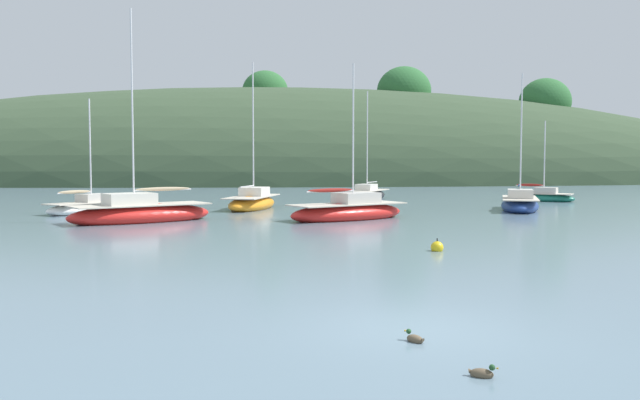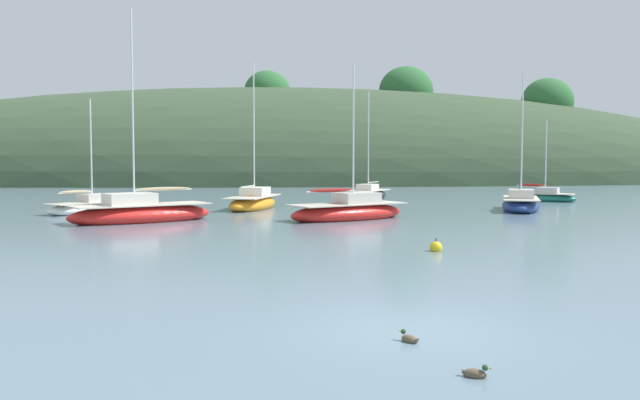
{
  "view_description": "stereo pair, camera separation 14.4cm",
  "coord_description": "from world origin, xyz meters",
  "px_view_note": "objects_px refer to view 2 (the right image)",
  "views": [
    {
      "loc": [
        -2.83,
        -11.72,
        3.11
      ],
      "look_at": [
        0.0,
        20.0,
        1.2
      ],
      "focal_mm": 36.4,
      "sensor_mm": 36.0,
      "label": 1
    },
    {
      "loc": [
        -2.68,
        -11.73,
        3.11
      ],
      "look_at": [
        0.0,
        20.0,
        1.2
      ],
      "focal_mm": 36.4,
      "sensor_mm": 36.0,
      "label": 2
    }
  ],
  "objects_px": {
    "sailboat_grey_yawl": "(141,213)",
    "sailboat_white_near": "(349,211)",
    "sailboat_black_sloop": "(521,204)",
    "mooring_buoy_channel": "(436,248)",
    "sailboat_cream_ketch": "(542,197)",
    "sailboat_teal_outer": "(253,202)",
    "sailboat_navy_dinghy": "(369,194)",
    "duck_trailing": "(409,339)",
    "sailboat_red_portside": "(89,207)",
    "duck_lone_left": "(475,374)"
  },
  "relations": [
    {
      "from": "sailboat_grey_yawl",
      "to": "mooring_buoy_channel",
      "type": "xyz_separation_m",
      "value": [
        12.29,
        -11.98,
        -0.33
      ]
    },
    {
      "from": "sailboat_teal_outer",
      "to": "sailboat_black_sloop",
      "type": "height_order",
      "value": "sailboat_teal_outer"
    },
    {
      "from": "sailboat_grey_yawl",
      "to": "sailboat_white_near",
      "type": "distance_m",
      "value": 10.85
    },
    {
      "from": "sailboat_navy_dinghy",
      "to": "duck_lone_left",
      "type": "bearing_deg",
      "value": -97.2
    },
    {
      "from": "sailboat_cream_ketch",
      "to": "sailboat_grey_yawl",
      "type": "bearing_deg",
      "value": -152.15
    },
    {
      "from": "sailboat_grey_yawl",
      "to": "sailboat_teal_outer",
      "type": "height_order",
      "value": "sailboat_grey_yawl"
    },
    {
      "from": "sailboat_black_sloop",
      "to": "duck_trailing",
      "type": "relative_size",
      "value": 22.63
    },
    {
      "from": "sailboat_teal_outer",
      "to": "sailboat_black_sloop",
      "type": "relative_size",
      "value": 1.11
    },
    {
      "from": "sailboat_navy_dinghy",
      "to": "sailboat_cream_ketch",
      "type": "xyz_separation_m",
      "value": [
        12.89,
        -4.25,
        -0.04
      ]
    },
    {
      "from": "sailboat_teal_outer",
      "to": "sailboat_red_portside",
      "type": "xyz_separation_m",
      "value": [
        -9.74,
        -2.79,
        -0.07
      ]
    },
    {
      "from": "sailboat_grey_yawl",
      "to": "sailboat_navy_dinghy",
      "type": "relative_size",
      "value": 1.22
    },
    {
      "from": "sailboat_black_sloop",
      "to": "mooring_buoy_channel",
      "type": "height_order",
      "value": "sailboat_black_sloop"
    },
    {
      "from": "sailboat_black_sloop",
      "to": "sailboat_white_near",
      "type": "bearing_deg",
      "value": -155.71
    },
    {
      "from": "sailboat_red_portside",
      "to": "sailboat_cream_ketch",
      "type": "bearing_deg",
      "value": 15.45
    },
    {
      "from": "sailboat_white_near",
      "to": "sailboat_black_sloop",
      "type": "bearing_deg",
      "value": 24.29
    },
    {
      "from": "mooring_buoy_channel",
      "to": "sailboat_red_portside",
      "type": "bearing_deg",
      "value": 132.63
    },
    {
      "from": "sailboat_grey_yawl",
      "to": "duck_trailing",
      "type": "distance_m",
      "value": 24.69
    },
    {
      "from": "sailboat_cream_ketch",
      "to": "sailboat_teal_outer",
      "type": "relative_size",
      "value": 0.65
    },
    {
      "from": "sailboat_cream_ketch",
      "to": "duck_lone_left",
      "type": "relative_size",
      "value": 15.62
    },
    {
      "from": "sailboat_white_near",
      "to": "sailboat_teal_outer",
      "type": "bearing_deg",
      "value": 122.55
    },
    {
      "from": "sailboat_teal_outer",
      "to": "sailboat_white_near",
      "type": "distance_m",
      "value": 9.75
    },
    {
      "from": "mooring_buoy_channel",
      "to": "sailboat_navy_dinghy",
      "type": "bearing_deg",
      "value": 85.08
    },
    {
      "from": "sailboat_cream_ketch",
      "to": "sailboat_black_sloop",
      "type": "height_order",
      "value": "sailboat_black_sloop"
    },
    {
      "from": "duck_trailing",
      "to": "duck_lone_left",
      "type": "bearing_deg",
      "value": -73.89
    },
    {
      "from": "sailboat_teal_outer",
      "to": "sailboat_white_near",
      "type": "xyz_separation_m",
      "value": [
        5.24,
        -8.21,
        0.01
      ]
    },
    {
      "from": "sailboat_teal_outer",
      "to": "sailboat_red_portside",
      "type": "height_order",
      "value": "sailboat_teal_outer"
    },
    {
      "from": "sailboat_red_portside",
      "to": "duck_lone_left",
      "type": "xyz_separation_m",
      "value": [
        13.55,
        -30.79,
        -0.3
      ]
    },
    {
      "from": "sailboat_cream_ketch",
      "to": "sailboat_white_near",
      "type": "height_order",
      "value": "sailboat_white_near"
    },
    {
      "from": "duck_trailing",
      "to": "duck_lone_left",
      "type": "height_order",
      "value": "same"
    },
    {
      "from": "sailboat_teal_outer",
      "to": "duck_lone_left",
      "type": "distance_m",
      "value": 33.8
    },
    {
      "from": "sailboat_teal_outer",
      "to": "sailboat_black_sloop",
      "type": "xyz_separation_m",
      "value": [
        16.87,
        -2.97,
        -0.01
      ]
    },
    {
      "from": "sailboat_cream_ketch",
      "to": "mooring_buoy_channel",
      "type": "distance_m",
      "value": 30.89
    },
    {
      "from": "sailboat_red_portside",
      "to": "sailboat_white_near",
      "type": "distance_m",
      "value": 15.93
    },
    {
      "from": "sailboat_red_portside",
      "to": "duck_lone_left",
      "type": "height_order",
      "value": "sailboat_red_portside"
    },
    {
      "from": "sailboat_teal_outer",
      "to": "duck_trailing",
      "type": "relative_size",
      "value": 25.17
    },
    {
      "from": "duck_trailing",
      "to": "sailboat_red_portside",
      "type": "bearing_deg",
      "value": 114.22
    },
    {
      "from": "sailboat_teal_outer",
      "to": "duck_trailing",
      "type": "xyz_separation_m",
      "value": [
        3.27,
        -31.7,
        -0.36
      ]
    },
    {
      "from": "sailboat_white_near",
      "to": "mooring_buoy_channel",
      "type": "height_order",
      "value": "sailboat_white_near"
    },
    {
      "from": "sailboat_cream_ketch",
      "to": "sailboat_white_near",
      "type": "relative_size",
      "value": 0.75
    },
    {
      "from": "duck_lone_left",
      "to": "sailboat_black_sloop",
      "type": "bearing_deg",
      "value": 66.89
    },
    {
      "from": "sailboat_black_sloop",
      "to": "duck_trailing",
      "type": "bearing_deg",
      "value": -115.34
    },
    {
      "from": "sailboat_teal_outer",
      "to": "sailboat_white_near",
      "type": "bearing_deg",
      "value": -57.45
    },
    {
      "from": "mooring_buoy_channel",
      "to": "duck_trailing",
      "type": "xyz_separation_m",
      "value": [
        -3.42,
        -11.06,
        -0.07
      ]
    },
    {
      "from": "sailboat_cream_ketch",
      "to": "mooring_buoy_channel",
      "type": "xyz_separation_m",
      "value": [
        -15.55,
        -26.69,
        -0.21
      ]
    },
    {
      "from": "duck_lone_left",
      "to": "sailboat_red_portside",
      "type": "bearing_deg",
      "value": 113.75
    },
    {
      "from": "sailboat_black_sloop",
      "to": "duck_trailing",
      "type": "xyz_separation_m",
      "value": [
        -13.6,
        -28.73,
        -0.36
      ]
    },
    {
      "from": "sailboat_grey_yawl",
      "to": "sailboat_white_near",
      "type": "height_order",
      "value": "sailboat_grey_yawl"
    },
    {
      "from": "sailboat_grey_yawl",
      "to": "mooring_buoy_channel",
      "type": "bearing_deg",
      "value": -44.27
    },
    {
      "from": "sailboat_white_near",
      "to": "sailboat_red_portside",
      "type": "bearing_deg",
      "value": 160.11
    },
    {
      "from": "sailboat_white_near",
      "to": "duck_lone_left",
      "type": "xyz_separation_m",
      "value": [
        -1.44,
        -25.37,
        -0.37
      ]
    }
  ]
}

